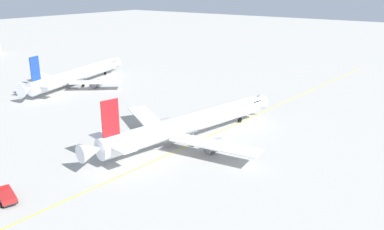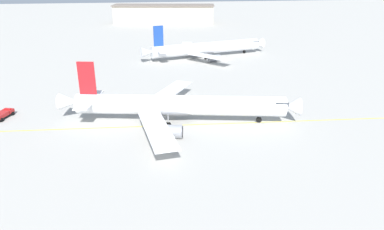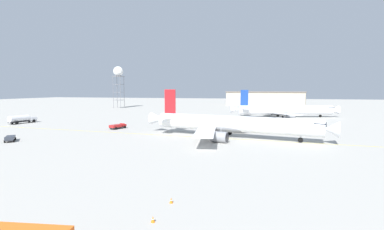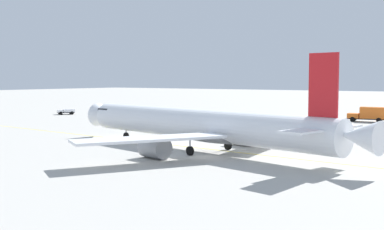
# 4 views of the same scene
# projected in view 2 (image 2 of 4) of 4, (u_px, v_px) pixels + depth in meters

# --- Properties ---
(ground_plane) EXTENTS (600.00, 600.00, 0.00)m
(ground_plane) POSITION_uv_depth(u_px,v_px,m) (161.00, 116.00, 71.12)
(ground_plane) COLOR #ADAAA3
(airliner_main) EXTENTS (45.65, 36.24, 11.51)m
(airliner_main) POSITION_uv_depth(u_px,v_px,m) (177.00, 106.00, 67.64)
(airliner_main) COLOR white
(airliner_main) RESTS_ON ground_plane
(airliner_secondary) EXTENTS (44.47, 32.83, 11.43)m
(airliner_secondary) POSITION_uv_depth(u_px,v_px,m) (205.00, 49.00, 119.97)
(airliner_secondary) COLOR white
(airliner_secondary) RESTS_ON ground_plane
(ops_pickup_truck) EXTENTS (3.45, 5.44, 1.41)m
(ops_pickup_truck) POSITION_uv_depth(u_px,v_px,m) (2.00, 115.00, 69.75)
(ops_pickup_truck) COLOR #232326
(ops_pickup_truck) RESTS_ON ground_plane
(terminal_shed) EXTENTS (58.09, 24.16, 10.20)m
(terminal_shed) POSITION_uv_depth(u_px,v_px,m) (164.00, 14.00, 200.67)
(terminal_shed) COLOR #B2A893
(terminal_shed) RESTS_ON ground_plane
(taxiway_centreline) EXTENTS (193.35, 13.51, 0.01)m
(taxiway_centreline) POSITION_uv_depth(u_px,v_px,m) (177.00, 125.00, 66.86)
(taxiway_centreline) COLOR yellow
(taxiway_centreline) RESTS_ON ground_plane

